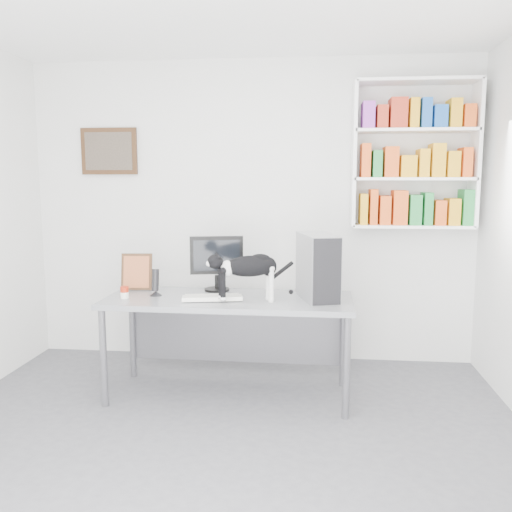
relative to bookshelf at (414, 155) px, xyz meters
name	(u,v)px	position (x,y,z in m)	size (l,w,h in m)	color
room	(209,234)	(-1.40, -1.85, -0.50)	(4.01, 4.01, 2.70)	#5B5B60
bookshelf	(414,155)	(0.00, 0.00, 0.00)	(1.03, 0.28, 1.24)	white
wall_art	(109,151)	(-2.70, 0.12, 0.05)	(0.52, 0.04, 0.42)	#452C16
desk	(229,347)	(-1.46, -0.81, -1.47)	(1.84, 0.72, 0.77)	gray
monitor	(217,263)	(-1.59, -0.57, -0.86)	(0.42, 0.20, 0.45)	black
keyboard	(212,298)	(-1.57, -0.90, -1.07)	(0.44, 0.17, 0.03)	white
pc_tower	(318,267)	(-0.80, -0.78, -0.84)	(0.21, 0.48, 0.48)	#A2A2A6
speaker	(155,282)	(-2.02, -0.80, -0.98)	(0.09, 0.09, 0.21)	black
leaning_print	(137,271)	(-2.23, -0.60, -0.93)	(0.24, 0.10, 0.30)	#452C16
soup_can	(125,292)	(-2.23, -0.92, -1.04)	(0.06, 0.06, 0.09)	#A6220E
cat	(248,278)	(-1.29, -0.96, -0.90)	(0.58, 0.15, 0.36)	black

